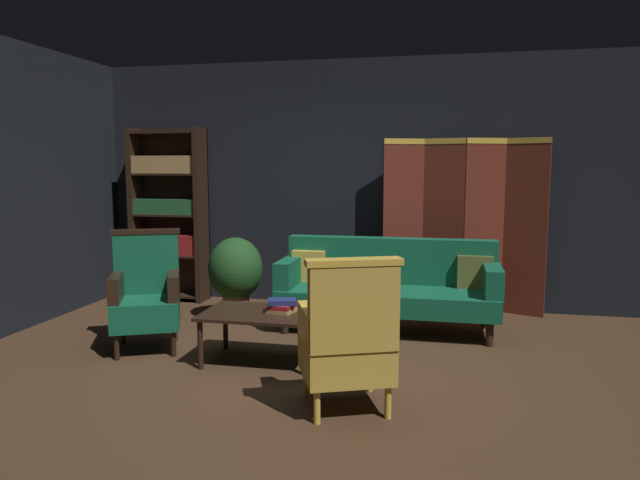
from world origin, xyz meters
name	(u,v)px	position (x,y,z in m)	size (l,w,h in m)	color
ground_plane	(298,374)	(0.00, 0.00, 0.00)	(10.00, 10.00, 0.00)	#3D2819
back_wall	(350,184)	(0.00, 2.45, 1.40)	(7.20, 0.10, 2.80)	black
side_wall_left	(9,187)	(-3.00, 0.60, 1.40)	(0.10, 3.60, 2.80)	black
folding_screen	(463,223)	(1.28, 2.26, 0.99)	(1.73, 0.25, 1.90)	#5B2319
bookshelf	(169,212)	(-2.15, 2.19, 1.06)	(0.90, 0.32, 2.05)	black
velvet_couch	(388,283)	(0.55, 1.45, 0.45)	(2.12, 0.78, 0.88)	black
coffee_table	(265,318)	(-0.34, 0.22, 0.37)	(1.00, 0.64, 0.42)	black
armchair_gilt_accent	(348,338)	(0.49, -0.59, 0.49)	(0.75, 0.75, 1.04)	gold
armchair_wing_left	(146,294)	(-1.47, 0.36, 0.49)	(0.77, 0.76, 1.04)	black
potted_plant	(236,272)	(-1.06, 1.48, 0.50)	(0.57, 0.57, 0.86)	brown
book_tan_leather	(282,310)	(-0.20, 0.25, 0.43)	(0.20, 0.19, 0.03)	#9E7A47
book_red_leather	(282,306)	(-0.20, 0.25, 0.47)	(0.18, 0.19, 0.04)	maroon
book_navy_cloth	(282,302)	(-0.20, 0.25, 0.51)	(0.23, 0.15, 0.04)	navy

